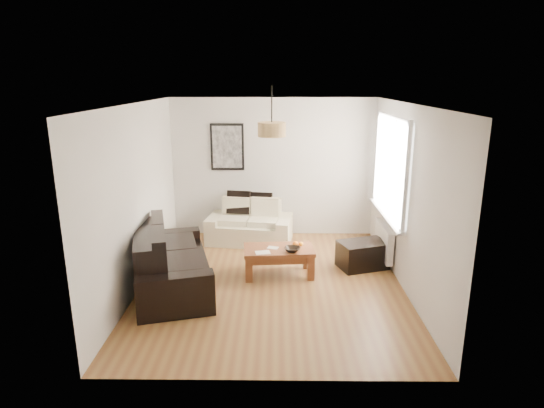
{
  "coord_description": "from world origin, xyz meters",
  "views": [
    {
      "loc": [
        0.08,
        -6.16,
        2.92
      ],
      "look_at": [
        0.0,
        0.6,
        1.05
      ],
      "focal_mm": 29.94,
      "sensor_mm": 36.0,
      "label": 1
    }
  ],
  "objects_px": {
    "ottoman": "(363,255)",
    "sofa_leather": "(172,259)",
    "loveseat_cream": "(250,222)",
    "coffee_table": "(279,261)"
  },
  "relations": [
    {
      "from": "loveseat_cream",
      "to": "sofa_leather",
      "type": "xyz_separation_m",
      "value": [
        -1.0,
        -1.91,
        0.06
      ]
    },
    {
      "from": "loveseat_cream",
      "to": "ottoman",
      "type": "xyz_separation_m",
      "value": [
        1.88,
        -1.17,
        -0.16
      ]
    },
    {
      "from": "loveseat_cream",
      "to": "ottoman",
      "type": "relative_size",
      "value": 2.03
    },
    {
      "from": "coffee_table",
      "to": "ottoman",
      "type": "relative_size",
      "value": 1.42
    },
    {
      "from": "ottoman",
      "to": "coffee_table",
      "type": "bearing_deg",
      "value": -167.5
    },
    {
      "from": "ottoman",
      "to": "sofa_leather",
      "type": "bearing_deg",
      "value": -165.6
    },
    {
      "from": "sofa_leather",
      "to": "ottoman",
      "type": "distance_m",
      "value": 2.98
    },
    {
      "from": "coffee_table",
      "to": "ottoman",
      "type": "xyz_separation_m",
      "value": [
        1.34,
        0.3,
        -0.0
      ]
    },
    {
      "from": "coffee_table",
      "to": "ottoman",
      "type": "bearing_deg",
      "value": 12.5
    },
    {
      "from": "loveseat_cream",
      "to": "ottoman",
      "type": "height_order",
      "value": "loveseat_cream"
    }
  ]
}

